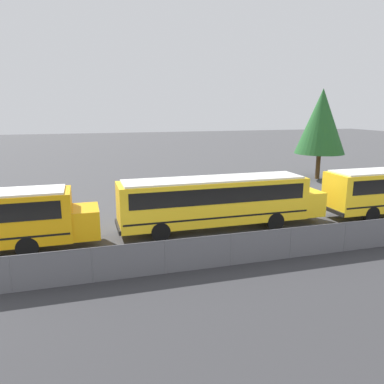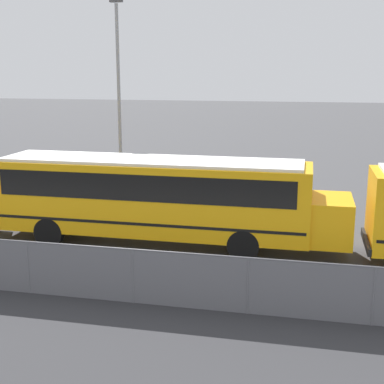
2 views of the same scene
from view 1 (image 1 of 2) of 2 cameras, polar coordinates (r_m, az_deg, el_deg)
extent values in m
cylinder|color=slate|center=(16.53, -25.93, -11.27)|extent=(0.07, 0.07, 1.52)
cylinder|color=slate|center=(16.26, -14.98, -10.78)|extent=(0.07, 0.07, 1.52)
cylinder|color=slate|center=(16.58, -4.10, -9.90)|extent=(0.07, 0.07, 1.52)
cylinder|color=slate|center=(17.44, 5.97, -8.77)|extent=(0.07, 0.07, 1.52)
cylinder|color=slate|center=(18.77, 14.80, -7.55)|extent=(0.07, 0.07, 1.52)
cylinder|color=slate|center=(20.49, 22.26, -6.38)|extent=(0.07, 0.07, 1.52)
cube|color=orange|center=(20.57, -15.84, -4.30)|extent=(1.35, 2.27, 1.50)
cylinder|color=black|center=(22.03, -23.11, -5.77)|extent=(1.07, 0.28, 1.07)
cylinder|color=black|center=(19.94, -23.80, -7.73)|extent=(1.07, 0.28, 1.07)
cube|color=yellow|center=(22.12, 3.39, -1.31)|extent=(11.22, 2.47, 2.50)
cube|color=black|center=(22.00, 3.41, 0.08)|extent=(10.32, 2.51, 0.90)
cube|color=black|center=(22.30, 3.36, -3.06)|extent=(11.00, 2.50, 0.10)
cube|color=yellow|center=(25.03, 17.04, -1.39)|extent=(1.35, 2.27, 1.50)
cube|color=black|center=(21.25, -11.24, -5.21)|extent=(0.12, 2.47, 0.24)
cube|color=silver|center=(21.85, 3.43, 2.00)|extent=(10.66, 2.22, 0.10)
cylinder|color=black|center=(24.77, 10.08, -2.96)|extent=(1.07, 0.28, 1.07)
cylinder|color=black|center=(22.88, 12.55, -4.37)|extent=(1.07, 0.28, 1.07)
cylinder|color=black|center=(22.62, -5.97, -4.33)|extent=(1.07, 0.28, 1.07)
cylinder|color=black|center=(20.53, -4.82, -6.08)|extent=(1.07, 0.28, 1.07)
cube|color=black|center=(25.74, 20.44, -2.64)|extent=(0.12, 2.47, 0.24)
cylinder|color=black|center=(27.94, 22.65, -1.98)|extent=(1.07, 0.28, 1.07)
cylinder|color=black|center=(26.32, 25.67, -3.11)|extent=(1.07, 0.28, 1.07)
cylinder|color=#51381E|center=(40.70, 18.64, 3.76)|extent=(0.44, 0.44, 2.61)
cone|color=#235B28|center=(40.31, 19.10, 10.13)|extent=(4.96, 4.96, 6.44)
camera|label=2|loc=(14.16, -96.80, -5.41)|focal=50.00mm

